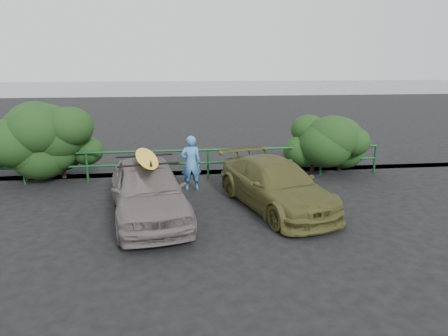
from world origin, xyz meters
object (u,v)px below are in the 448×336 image
Objects in this scene: guardrail at (178,165)px; surfboard at (146,158)px; sedan at (148,190)px; man at (191,163)px; olive_vehicle at (276,185)px.

guardrail is 3.65m from surfboard.
sedan is 2.48m from man.
man is at bearing 51.98° from surfboard.
sedan is at bearing -103.04° from guardrail.
surfboard is at bearing 170.05° from olive_vehicle.
guardrail is at bearing 67.09° from sedan.
surfboard is (-0.79, -3.40, 1.06)m from guardrail.
sedan is 2.56× the size of man.
surfboard is at bearing -9.86° from sedan.
surfboard is (0.00, 0.00, 0.83)m from sedan.
guardrail is 4.00m from olive_vehicle.
man is 0.71× the size of surfboard.
surfboard reaches higher than sedan.
sedan is 3.41m from olive_vehicle.
sedan is 1.83× the size of surfboard.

